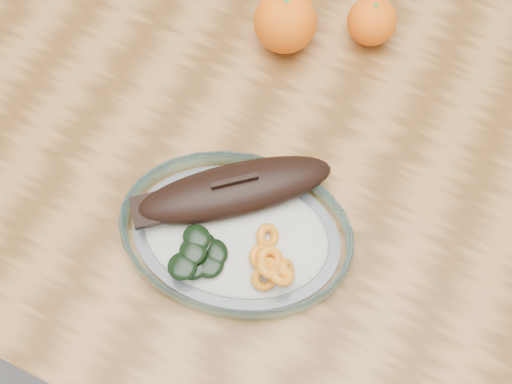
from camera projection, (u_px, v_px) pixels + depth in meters
ground at (250, 286)px, 1.57m from camera, size 3.00×3.00×0.00m
dining_table at (247, 167)px, 0.98m from camera, size 1.20×0.80×0.75m
plated_meal at (236, 229)px, 0.81m from camera, size 0.64×0.64×0.08m
orange_left at (285, 22)px, 0.91m from camera, size 0.09×0.09×0.09m
orange_right at (372, 21)px, 0.93m from camera, size 0.07×0.07×0.07m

